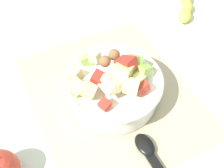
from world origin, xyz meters
TOP-DOWN VIEW (x-y plane):
  - ground_plane at (0.00, 0.00)m, footprint 2.40×2.40m
  - placemat at (0.00, 0.00)m, footprint 0.44×0.36m
  - salad_bowl at (-0.01, 0.00)m, footprint 0.23×0.23m
  - serving_spoon at (-0.21, -0.00)m, footprint 0.23×0.04m
  - banana_whole at (0.19, -0.36)m, footprint 0.14×0.12m

SIDE VIEW (x-z plane):
  - ground_plane at x=0.00m, z-range 0.00..0.00m
  - placemat at x=0.00m, z-range 0.00..0.01m
  - serving_spoon at x=-0.21m, z-range 0.00..0.02m
  - banana_whole at x=0.19m, z-range 0.00..0.04m
  - salad_bowl at x=-0.01m, z-range -0.02..0.11m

